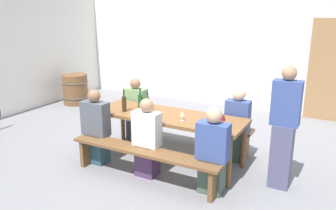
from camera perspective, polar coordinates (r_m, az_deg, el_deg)
The scene contains 19 objects.
ground_plane at distance 5.35m, azimuth 0.00°, elevation -9.31°, with size 24.00×24.00×0.00m, color slate.
back_wall at distance 8.13m, azimuth 12.05°, elevation 10.75°, with size 14.00×0.20×3.20m, color silver.
wooden_door at distance 7.73m, azimuth 25.70°, elevation 5.17°, with size 0.90×0.06×2.10m, color #9E7247.
tasting_table at distance 5.10m, azimuth 0.00°, elevation -2.42°, with size 2.32×0.78×0.75m.
bench_near at distance 4.66m, azimuth -4.10°, elevation -8.45°, with size 2.22×0.30×0.45m.
bench_far at distance 5.79m, azimuth 3.27°, elevation -3.48°, with size 2.22×0.30×0.45m.
wine_bottle_0 at distance 5.25m, azimuth -7.36°, elevation 0.26°, with size 0.07×0.07×0.34m.
wine_bottle_1 at distance 5.23m, azimuth -3.42°, elevation 0.11°, with size 0.07×0.07×0.30m.
wine_bottle_2 at distance 5.44m, azimuth -4.65°, elevation 0.75°, with size 0.08×0.08×0.31m.
wine_glass_0 at distance 4.60m, azimuth 9.27°, elevation -2.09°, with size 0.07×0.07×0.18m.
wine_glass_1 at distance 4.78m, azimuth 2.38°, elevation -1.48°, with size 0.07×0.07×0.15m.
wine_glass_2 at distance 4.43m, azimuth 7.81°, elevation -3.02°, with size 0.08×0.08×0.15m.
seated_guest_near_0 at distance 5.23m, azimuth -11.96°, elevation -3.92°, with size 0.42×0.24×1.15m.
seated_guest_near_1 at distance 4.73m, azimuth -3.54°, elevation -5.88°, with size 0.38×0.24×1.12m.
seated_guest_near_2 at distance 4.33m, azimuth 7.48°, elevation -7.98°, with size 0.40×0.24×1.13m.
seated_guest_far_0 at distance 6.06m, azimuth -5.38°, elevation -1.05°, with size 0.40×0.24×1.12m.
seated_guest_far_1 at distance 5.29m, azimuth 11.49°, elevation -3.47°, with size 0.36×0.24×1.16m.
standing_host at distance 4.58m, azimuth 18.82°, elevation -4.03°, with size 0.35×0.24×1.62m.
wine_barrel at distance 8.68m, azimuth -15.27°, elevation 2.57°, with size 0.64×0.64×0.73m.
Camera 1 is at (2.30, -4.26, 2.28)m, focal length 36.38 mm.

